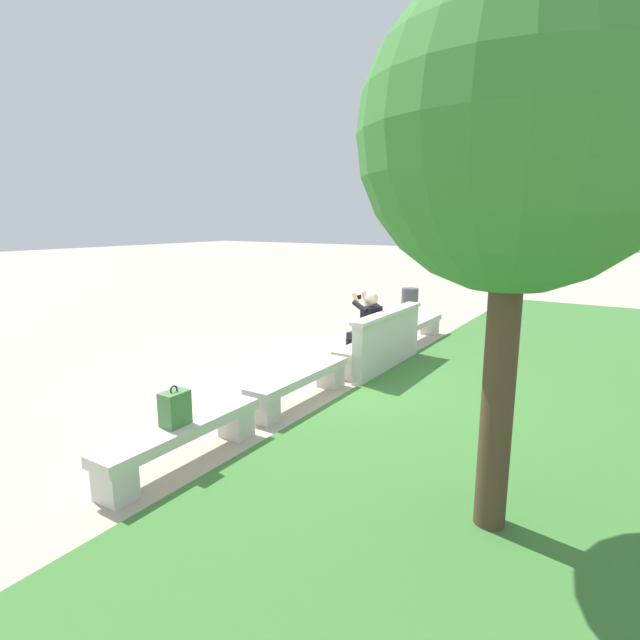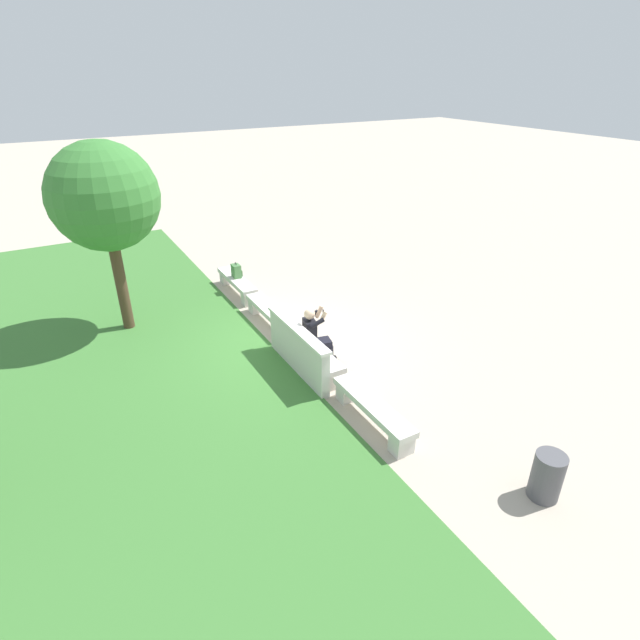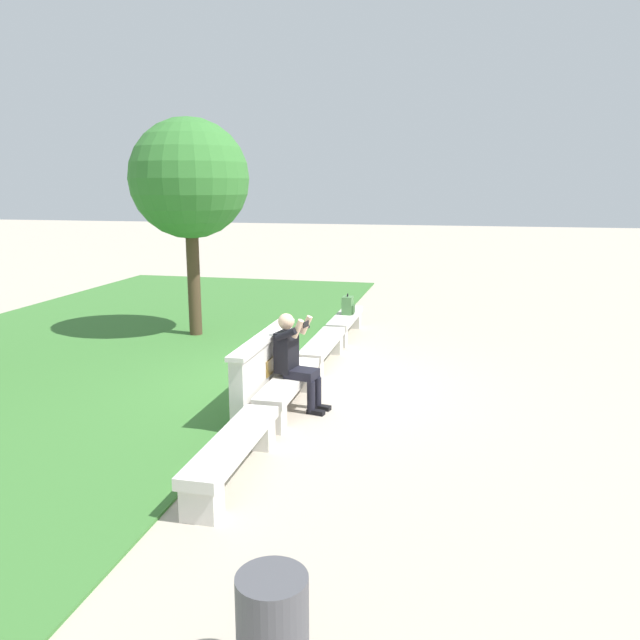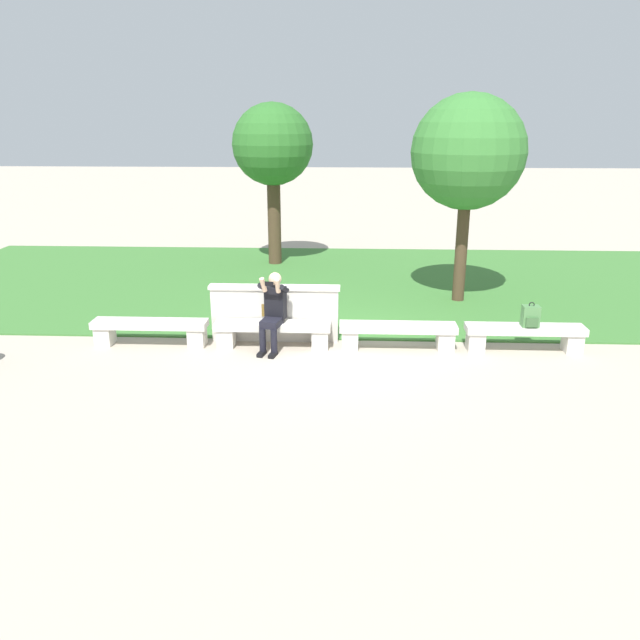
% 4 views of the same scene
% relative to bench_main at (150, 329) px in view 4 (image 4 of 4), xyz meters
% --- Properties ---
extents(ground_plane, '(80.00, 80.00, 0.00)m').
position_rel_bench_main_xyz_m(ground_plane, '(3.22, 0.00, -0.30)').
color(ground_plane, '#B2A593').
extents(grass_strip, '(20.44, 8.00, 0.03)m').
position_rel_bench_main_xyz_m(grass_strip, '(3.22, 4.38, -0.29)').
color(grass_strip, '#3D7533').
rests_on(grass_strip, ground).
extents(bench_main, '(1.99, 0.40, 0.45)m').
position_rel_bench_main_xyz_m(bench_main, '(0.00, 0.00, 0.00)').
color(bench_main, beige).
rests_on(bench_main, ground).
extents(bench_near, '(1.99, 0.40, 0.45)m').
position_rel_bench_main_xyz_m(bench_near, '(2.15, 0.00, 0.00)').
color(bench_near, beige).
rests_on(bench_near, ground).
extents(bench_mid, '(1.99, 0.40, 0.45)m').
position_rel_bench_main_xyz_m(bench_mid, '(4.30, 0.00, 0.00)').
color(bench_mid, beige).
rests_on(bench_mid, ground).
extents(bench_far, '(1.99, 0.40, 0.45)m').
position_rel_bench_main_xyz_m(bench_far, '(6.45, 0.00, 0.00)').
color(bench_far, beige).
rests_on(bench_far, ground).
extents(backrest_wall_with_plaque, '(2.30, 0.24, 1.01)m').
position_rel_bench_main_xyz_m(backrest_wall_with_plaque, '(2.15, 0.34, 0.21)').
color(backrest_wall_with_plaque, beige).
rests_on(backrest_wall_with_plaque, ground).
extents(person_photographer, '(0.52, 0.77, 1.32)m').
position_rel_bench_main_xyz_m(person_photographer, '(2.18, -0.08, 0.43)').
color(person_photographer, black).
rests_on(person_photographer, ground).
extents(backpack, '(0.28, 0.24, 0.43)m').
position_rel_bench_main_xyz_m(backpack, '(6.50, -0.04, 0.32)').
color(backpack, '#4C7F47').
rests_on(backpack, bench_far).
extents(tree_behind_wall, '(2.08, 2.08, 4.18)m').
position_rel_bench_main_xyz_m(tree_behind_wall, '(1.47, 6.37, 2.78)').
color(tree_behind_wall, '#4C3826').
rests_on(tree_behind_wall, ground).
extents(tree_left_background, '(2.32, 2.32, 4.29)m').
position_rel_bench_main_xyz_m(tree_left_background, '(5.83, 2.99, 2.81)').
color(tree_left_background, '#4C3826').
rests_on(tree_left_background, ground).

